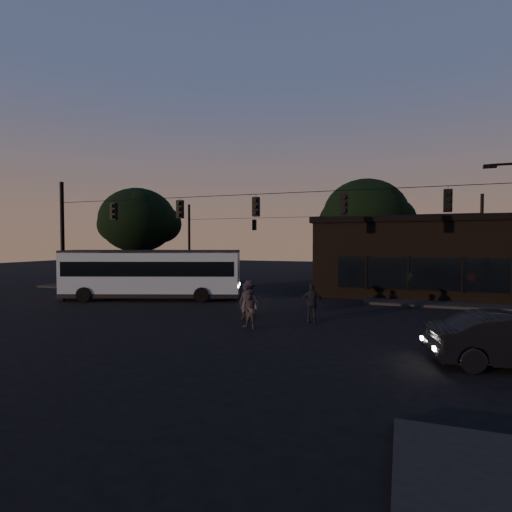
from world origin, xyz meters
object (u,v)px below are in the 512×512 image
(building, at_px, (429,256))
(pedestrian_b, at_px, (250,309))
(pedestrian_c, at_px, (312,303))
(pedestrian_d, at_px, (249,298))
(bus, at_px, (152,272))
(pedestrian_a, at_px, (246,302))

(building, distance_m, pedestrian_b, 17.57)
(pedestrian_c, distance_m, pedestrian_d, 3.38)
(pedestrian_b, relative_size, pedestrian_d, 0.93)
(bus, bearing_deg, pedestrian_d, -42.05)
(building, distance_m, pedestrian_a, 16.46)
(building, height_order, pedestrian_b, building)
(pedestrian_a, bearing_deg, pedestrian_b, -50.01)
(pedestrian_c, height_order, pedestrian_d, pedestrian_c)
(bus, relative_size, pedestrian_a, 7.00)
(building, distance_m, pedestrian_d, 15.77)
(pedestrian_c, bearing_deg, pedestrian_a, -8.94)
(pedestrian_b, relative_size, pedestrian_c, 0.92)
(pedestrian_b, xyz_separation_m, pedestrian_c, (2.25, 2.16, 0.07))
(pedestrian_a, height_order, pedestrian_d, pedestrian_d)
(building, xyz_separation_m, pedestrian_d, (-9.06, -12.79, -1.80))
(bus, bearing_deg, pedestrian_c, -38.53)
(building, relative_size, pedestrian_a, 9.30)
(building, bearing_deg, pedestrian_c, -113.22)
(pedestrian_c, xyz_separation_m, pedestrian_d, (-3.32, 0.59, -0.01))
(pedestrian_a, height_order, pedestrian_b, pedestrian_b)
(pedestrian_a, relative_size, pedestrian_c, 0.91)
(pedestrian_c, relative_size, pedestrian_d, 1.01)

